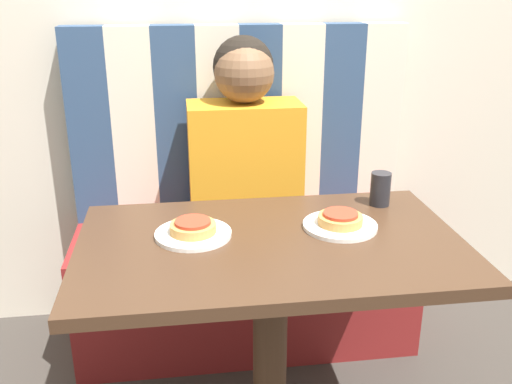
{
  "coord_description": "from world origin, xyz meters",
  "views": [
    {
      "loc": [
        -0.23,
        -1.39,
        1.38
      ],
      "look_at": [
        0.0,
        0.3,
        0.74
      ],
      "focal_mm": 40.0,
      "sensor_mm": 36.0,
      "label": 1
    }
  ],
  "objects": [
    {
      "name": "pizza_right",
      "position": [
        0.21,
        0.06,
        0.74
      ],
      "size": [
        0.13,
        0.13,
        0.03
      ],
      "color": "#C68E47",
      "rests_on": "plate_right"
    },
    {
      "name": "wall_back",
      "position": [
        0.0,
        0.89,
        1.3
      ],
      "size": [
        7.0,
        0.05,
        2.6
      ],
      "color": "beige",
      "rests_on": "ground_plane"
    },
    {
      "name": "person",
      "position": [
        0.0,
        0.61,
        0.83
      ],
      "size": [
        0.41,
        0.24,
        0.72
      ],
      "color": "orange",
      "rests_on": "booth_seat"
    },
    {
      "name": "booth_backrest",
      "position": [
        -0.0,
        0.79,
        0.85
      ],
      "size": [
        1.3,
        0.09,
        0.75
      ],
      "color": "navy",
      "rests_on": "booth_seat"
    },
    {
      "name": "plate_right",
      "position": [
        0.21,
        0.06,
        0.72
      ],
      "size": [
        0.21,
        0.21,
        0.01
      ],
      "color": "white",
      "rests_on": "dining_table"
    },
    {
      "name": "dining_table",
      "position": [
        0.0,
        0.0,
        0.62
      ],
      "size": [
        1.05,
        0.64,
        0.71
      ],
      "color": "#422B1C",
      "rests_on": "ground_plane"
    },
    {
      "name": "plate_left",
      "position": [
        -0.21,
        0.06,
        0.72
      ],
      "size": [
        0.21,
        0.21,
        0.01
      ],
      "color": "white",
      "rests_on": "dining_table"
    },
    {
      "name": "booth_seat",
      "position": [
        0.0,
        0.6,
        0.24
      ],
      "size": [
        1.3,
        0.47,
        0.48
      ],
      "color": "maroon",
      "rests_on": "ground_plane"
    },
    {
      "name": "pizza_left",
      "position": [
        -0.21,
        0.06,
        0.74
      ],
      "size": [
        0.13,
        0.13,
        0.03
      ],
      "color": "#C68E47",
      "rests_on": "plate_left"
    },
    {
      "name": "drinking_cup",
      "position": [
        0.38,
        0.21,
        0.77
      ],
      "size": [
        0.06,
        0.06,
        0.11
      ],
      "color": "#232328",
      "rests_on": "dining_table"
    }
  ]
}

